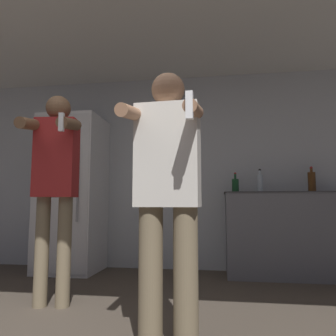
{
  "coord_description": "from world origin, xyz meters",
  "views": [
    {
      "loc": [
        0.81,
        -1.24,
        0.83
      ],
      "look_at": [
        0.52,
        0.67,
        1.04
      ],
      "focal_mm": 35.0,
      "sensor_mm": 36.0,
      "label": 1
    }
  ],
  "objects_px": {
    "bottle_amber_bourbon": "(260,183)",
    "bottle_green_wine": "(235,185)",
    "refrigerator": "(72,193)",
    "person_woman_foreground": "(168,191)",
    "bottle_tall_gin": "(312,182)",
    "person_man_side": "(55,175)"
  },
  "relations": [
    {
      "from": "bottle_amber_bourbon",
      "to": "person_woman_foreground",
      "type": "height_order",
      "value": "person_woman_foreground"
    },
    {
      "from": "bottle_green_wine",
      "to": "person_woman_foreground",
      "type": "height_order",
      "value": "person_woman_foreground"
    },
    {
      "from": "person_woman_foreground",
      "to": "person_man_side",
      "type": "distance_m",
      "value": 1.28
    },
    {
      "from": "bottle_tall_gin",
      "to": "bottle_green_wine",
      "type": "relative_size",
      "value": 1.23
    },
    {
      "from": "bottle_amber_bourbon",
      "to": "bottle_tall_gin",
      "type": "height_order",
      "value": "bottle_tall_gin"
    },
    {
      "from": "bottle_green_wine",
      "to": "person_woman_foreground",
      "type": "xyz_separation_m",
      "value": [
        -0.51,
        -2.15,
        -0.16
      ]
    },
    {
      "from": "bottle_green_wine",
      "to": "person_man_side",
      "type": "xyz_separation_m",
      "value": [
        -1.57,
        -1.47,
        0.01
      ]
    },
    {
      "from": "bottle_tall_gin",
      "to": "bottle_green_wine",
      "type": "height_order",
      "value": "bottle_tall_gin"
    },
    {
      "from": "bottle_tall_gin",
      "to": "bottle_green_wine",
      "type": "distance_m",
      "value": 0.88
    },
    {
      "from": "refrigerator",
      "to": "person_woman_foreground",
      "type": "distance_m",
      "value": 2.56
    },
    {
      "from": "person_woman_foreground",
      "to": "bottle_amber_bourbon",
      "type": "bearing_deg",
      "value": 69.61
    },
    {
      "from": "bottle_amber_bourbon",
      "to": "bottle_green_wine",
      "type": "height_order",
      "value": "bottle_amber_bourbon"
    },
    {
      "from": "person_man_side",
      "to": "bottle_tall_gin",
      "type": "bearing_deg",
      "value": 30.82
    },
    {
      "from": "bottle_tall_gin",
      "to": "bottle_green_wine",
      "type": "xyz_separation_m",
      "value": [
        -0.88,
        0.0,
        -0.03
      ]
    },
    {
      "from": "person_woman_foreground",
      "to": "person_man_side",
      "type": "bearing_deg",
      "value": 147.49
    },
    {
      "from": "bottle_amber_bourbon",
      "to": "bottle_tall_gin",
      "type": "bearing_deg",
      "value": 0.0
    },
    {
      "from": "bottle_tall_gin",
      "to": "person_man_side",
      "type": "height_order",
      "value": "person_man_side"
    },
    {
      "from": "person_woman_foreground",
      "to": "refrigerator",
      "type": "bearing_deg",
      "value": 127.08
    },
    {
      "from": "bottle_amber_bourbon",
      "to": "bottle_green_wine",
      "type": "xyz_separation_m",
      "value": [
        -0.29,
        0.0,
        -0.03
      ]
    },
    {
      "from": "bottle_green_wine",
      "to": "refrigerator",
      "type": "bearing_deg",
      "value": -177.06
    },
    {
      "from": "person_woman_foreground",
      "to": "bottle_tall_gin",
      "type": "bearing_deg",
      "value": 57.09
    },
    {
      "from": "refrigerator",
      "to": "bottle_tall_gin",
      "type": "height_order",
      "value": "refrigerator"
    }
  ]
}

